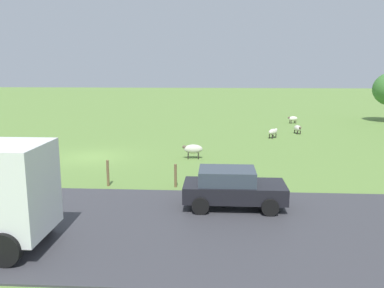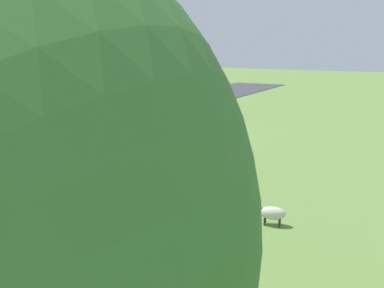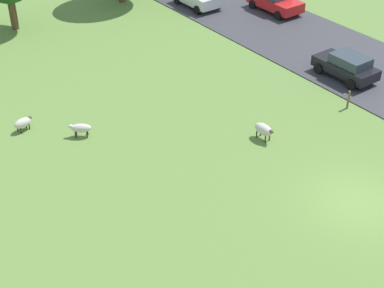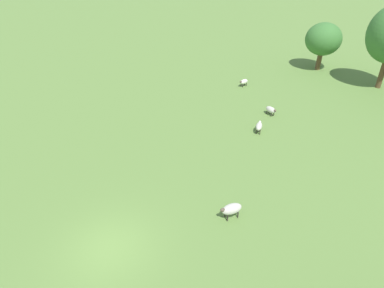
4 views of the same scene
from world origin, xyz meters
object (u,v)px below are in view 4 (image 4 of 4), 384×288
object	(u,v)px
sheep_1	(231,209)
sheep_2	(244,82)
sheep_0	(271,110)
sheep_3	(259,126)
tree_1	(323,39)

from	to	relation	value
sheep_1	sheep_2	xyz separation A→B (m)	(-15.62, 8.72, -0.12)
sheep_0	sheep_3	size ratio (longest dim) A/B	1.00
sheep_2	tree_1	distance (m)	10.26
sheep_2	sheep_3	xyz separation A→B (m)	(8.30, -3.01, 0.04)
sheep_0	sheep_1	bearing A→B (deg)	-40.19
sheep_3	tree_1	distance (m)	16.37
sheep_2	sheep_0	bearing A→B (deg)	-6.71
sheep_0	sheep_2	xyz separation A→B (m)	(-6.16, 0.72, 0.00)
sheep_1	sheep_3	xyz separation A→B (m)	(-7.32, 5.71, -0.08)
sheep_0	sheep_3	bearing A→B (deg)	-46.88
sheep_1	tree_1	size ratio (longest dim) A/B	0.25
sheep_2	tree_1	bearing A→B (deg)	99.15
sheep_0	sheep_1	distance (m)	12.39
sheep_1	sheep_3	size ratio (longest dim) A/B	1.09
tree_1	sheep_3	bearing A→B (deg)	-52.27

